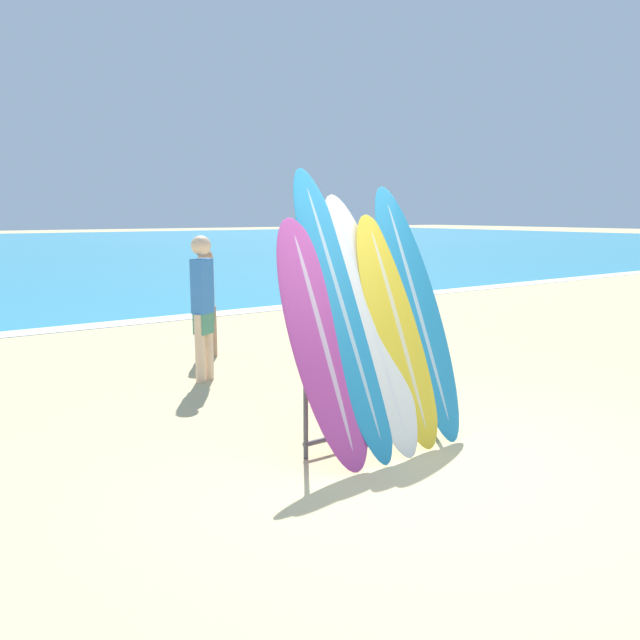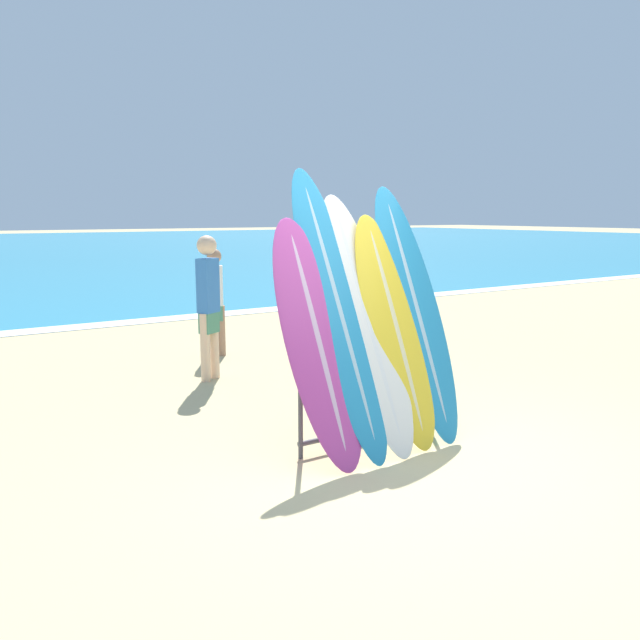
{
  "view_description": "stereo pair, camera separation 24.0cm",
  "coord_description": "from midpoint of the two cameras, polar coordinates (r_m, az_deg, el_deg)",
  "views": [
    {
      "loc": [
        -3.32,
        -3.54,
        1.98
      ],
      "look_at": [
        0.03,
        1.31,
        0.97
      ],
      "focal_mm": 35.0,
      "sensor_mm": 36.0,
      "label": 1
    },
    {
      "loc": [
        -3.12,
        -3.67,
        1.98
      ],
      "look_at": [
        0.03,
        1.31,
        0.97
      ],
      "focal_mm": 35.0,
      "sensor_mm": 36.0,
      "label": 2
    }
  ],
  "objects": [
    {
      "name": "ground_plane",
      "position": [
        5.22,
        9.0,
        -12.7
      ],
      "size": [
        160.0,
        160.0,
        0.0
      ],
      "primitive_type": "plane",
      "color": "tan"
    },
    {
      "name": "surfboard_rack",
      "position": [
        5.45,
        5.79,
        -6.05
      ],
      "size": [
        1.42,
        0.04,
        0.95
      ],
      "color": "#47474C",
      "rests_on": "ground_plane"
    },
    {
      "name": "surfboard_slot_0",
      "position": [
        5.03,
        1.06,
        -1.77
      ],
      "size": [
        0.6,
        1.03,
        1.96
      ],
      "color": "#B23D8E",
      "rests_on": "ground_plane"
    },
    {
      "name": "surfboard_slot_1",
      "position": [
        5.24,
        2.92,
        1.11
      ],
      "size": [
        0.51,
        1.3,
        2.4
      ],
      "color": "teal",
      "rests_on": "ground_plane"
    },
    {
      "name": "surfboard_slot_2",
      "position": [
        5.36,
        5.53,
        0.01
      ],
      "size": [
        0.57,
        1.17,
        2.17
      ],
      "color": "silver",
      "rests_on": "ground_plane"
    },
    {
      "name": "surfboard_slot_3",
      "position": [
        5.5,
        8.07,
        -0.74
      ],
      "size": [
        0.57,
        0.98,
        1.99
      ],
      "color": "yellow",
      "rests_on": "ground_plane"
    },
    {
      "name": "surfboard_slot_4",
      "position": [
        5.72,
        9.91,
        0.93
      ],
      "size": [
        0.55,
        1.08,
        2.25
      ],
      "color": "teal",
      "rests_on": "ground_plane"
    },
    {
      "name": "person_near_water",
      "position": [
        7.49,
        -9.26,
        1.63
      ],
      "size": [
        0.3,
        0.27,
        1.73
      ],
      "rotation": [
        0.0,
        0.0,
        0.54
      ],
      "color": "beige",
      "rests_on": "ground_plane"
    },
    {
      "name": "person_mid_beach",
      "position": [
        8.79,
        -8.79,
        2.0
      ],
      "size": [
        0.26,
        0.22,
        1.51
      ],
      "rotation": [
        0.0,
        0.0,
        2.72
      ],
      "color": "#A87A5B",
      "rests_on": "ground_plane"
    },
    {
      "name": "person_far_left",
      "position": [
        8.22,
        2.38,
        2.41
      ],
      "size": [
        0.29,
        0.28,
        1.72
      ],
      "rotation": [
        0.0,
        0.0,
        3.79
      ],
      "color": "#846047",
      "rests_on": "ground_plane"
    }
  ]
}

